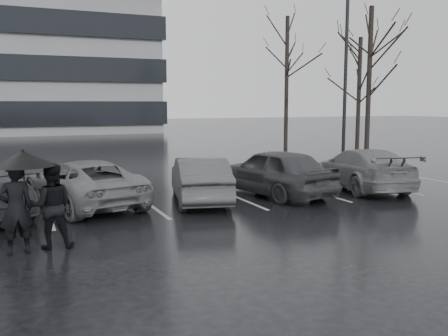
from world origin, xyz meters
TOP-DOWN VIEW (x-y plane):
  - ground at (0.00, 0.00)m, footprint 160.00×160.00m
  - car_main at (1.82, 1.95)m, footprint 2.72×4.73m
  - car_west_a at (-0.70, 1.90)m, footprint 2.32×4.31m
  - car_west_b at (-3.97, 2.58)m, footprint 3.32×5.18m
  - car_east at (5.17, 1.83)m, footprint 2.80×5.07m
  - pedestrian_left at (-5.78, -1.58)m, footprint 0.71×0.53m
  - pedestrian_right at (-5.11, -1.41)m, footprint 0.92×0.75m
  - umbrella at (-5.60, -1.47)m, footprint 1.20×1.20m
  - lamp_post at (9.19, 8.30)m, footprint 0.52×0.52m
  - stall_stripes at (-0.80, 2.50)m, footprint 19.72×5.00m
  - tree_east at (12.00, 10.00)m, footprint 0.26×0.26m
  - tree_ne at (14.50, 14.00)m, footprint 0.26×0.26m
  - tree_north at (11.00, 17.00)m, footprint 0.26×0.26m

SIDE VIEW (x-z plane):
  - ground at x=0.00m, z-range 0.00..0.00m
  - stall_stripes at x=-0.80m, z-range 0.00..0.00m
  - car_west_b at x=-3.97m, z-range 0.00..1.33m
  - car_west_a at x=-0.70m, z-range 0.00..1.35m
  - car_east at x=5.17m, z-range 0.00..1.39m
  - car_main at x=1.82m, z-range 0.00..1.52m
  - pedestrian_right at x=-5.11m, z-range 0.00..1.73m
  - pedestrian_left at x=-5.78m, z-range 0.00..1.78m
  - umbrella at x=-5.60m, z-range 0.83..2.87m
  - tree_ne at x=14.50m, z-range 0.00..7.00m
  - tree_east at x=12.00m, z-range 0.00..8.00m
  - tree_north at x=11.00m, z-range 0.00..8.50m
  - lamp_post at x=9.19m, z-range -0.40..9.16m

